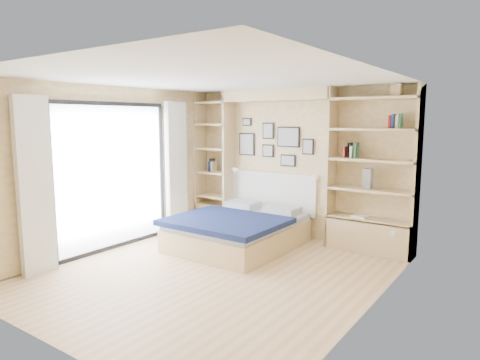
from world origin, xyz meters
The scene contains 8 objects.
ground centered at (0.00, 0.00, 0.00)m, with size 4.50×4.50×0.00m, color #DFBB88.
room_shell centered at (-0.39, 1.52, 1.08)m, with size 4.50×4.50×4.50m.
bed centered at (-0.45, 1.19, 0.27)m, with size 1.68×2.09×1.07m.
photo_gallery centered at (-0.45, 2.22, 1.60)m, with size 1.48×0.02×0.82m.
reading_lamps centered at (-0.30, 2.00, 1.10)m, with size 1.92×0.12×0.15m.
shelf_decor centered at (1.03, 2.07, 1.67)m, with size 3.47×0.23×2.03m.
deck centered at (-3.60, 0.00, 0.00)m, with size 3.20×4.00×0.05m, color #655B4B.
deck_chair centered at (-2.75, 1.11, 0.43)m, with size 0.64×0.95×0.90m.
Camera 1 is at (3.35, -4.20, 2.00)m, focal length 32.00 mm.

